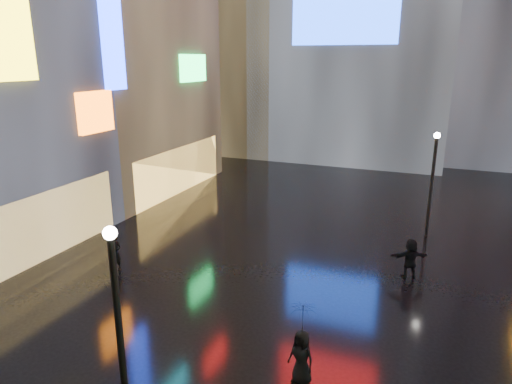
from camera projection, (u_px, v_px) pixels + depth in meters
The scene contains 9 objects.
ground at pixel (321, 251), 21.03m from camera, with size 140.00×140.00×0.00m, color black.
building_left_far at pixel (106, 18), 29.03m from camera, with size 10.28×12.00×22.00m.
tower_flank_left at pixel (238, 8), 41.97m from camera, with size 10.00×10.00×26.00m, color black.
lamp_near at pixel (119, 322), 10.03m from camera, with size 0.30×0.30×5.20m.
lamp_far at pixel (432, 179), 21.94m from camera, with size 0.30×0.30×5.20m.
pedestrian_4 at pixel (301, 357), 12.29m from camera, with size 0.77×0.50×1.57m, color black.
pedestrian_5 at pixel (410, 258), 18.27m from camera, with size 1.52×0.48×1.64m, color black.
pedestrian_6 at pixel (115, 252), 18.95m from camera, with size 0.56×0.37×1.54m, color black.
umbrella_2 at pixel (303, 318), 11.96m from camera, with size 0.88×0.90×0.81m, color black.
Camera 1 is at (4.51, 0.88, 8.53)m, focal length 32.00 mm.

